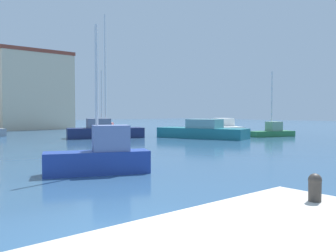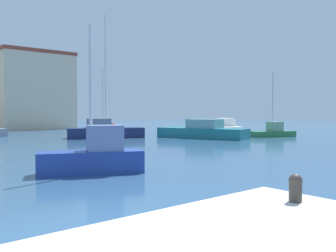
{
  "view_description": "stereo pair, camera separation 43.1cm",
  "coord_description": "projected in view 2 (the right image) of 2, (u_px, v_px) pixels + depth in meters",
  "views": [
    {
      "loc": [
        -4.01,
        -4.96,
        2.43
      ],
      "look_at": [
        17.36,
        20.28,
        1.17
      ],
      "focal_mm": 38.52,
      "sensor_mm": 36.0,
      "label": 1
    },
    {
      "loc": [
        -3.68,
        -5.24,
        2.43
      ],
      "look_at": [
        17.36,
        20.28,
        1.17
      ],
      "focal_mm": 38.52,
      "sensor_mm": 36.0,
      "label": 2
    }
  ],
  "objects": [
    {
      "name": "motorboat_teal_near_pier",
      "position": [
        203.0,
        131.0,
        33.81
      ],
      "size": [
        4.95,
        8.93,
        1.79
      ],
      "color": "#1E707A",
      "rests_on": "water"
    },
    {
      "name": "harbor_office",
      "position": [
        36.0,
        90.0,
        51.75
      ],
      "size": [
        10.23,
        6.02,
        11.12
      ],
      "color": "beige",
      "rests_on": "ground"
    },
    {
      "name": "sailboat_red_mid_harbor",
      "position": [
        104.0,
        128.0,
        43.52
      ],
      "size": [
        4.32,
        4.12,
        7.45
      ],
      "color": "#B22823",
      "rests_on": "water"
    },
    {
      "name": "sailboat_navy_center_channel",
      "position": [
        105.0,
        131.0,
        34.13
      ],
      "size": [
        7.4,
        4.65,
        11.58
      ],
      "color": "#19234C",
      "rests_on": "water"
    },
    {
      "name": "sailboat_green_inner_mooring",
      "position": [
        273.0,
        131.0,
        35.94
      ],
      "size": [
        4.87,
        3.01,
        6.48
      ],
      "color": "#28703D",
      "rests_on": "water"
    },
    {
      "name": "sailboat_blue_behind_lamppost",
      "position": [
        94.0,
        155.0,
        14.29
      ],
      "size": [
        4.21,
        2.66,
        5.85
      ],
      "color": "#233D93",
      "rests_on": "water"
    },
    {
      "name": "water",
      "position": [
        149.0,
        140.0,
        31.42
      ],
      "size": [
        160.0,
        160.0,
        0.0
      ],
      "primitive_type": "plane",
      "color": "#2D5175",
      "rests_on": "ground"
    },
    {
      "name": "motorboat_white_far_left",
      "position": [
        224.0,
        128.0,
        41.94
      ],
      "size": [
        5.94,
        7.88,
        1.74
      ],
      "color": "white",
      "rests_on": "water"
    },
    {
      "name": "mooring_bollard",
      "position": [
        295.0,
        187.0,
        6.25
      ],
      "size": [
        0.23,
        0.23,
        0.49
      ],
      "color": "#38332D",
      "rests_on": "pier_quay"
    }
  ]
}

